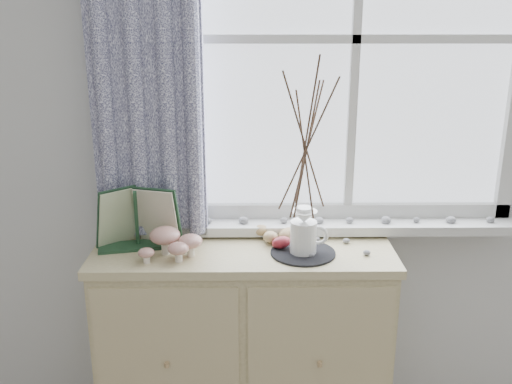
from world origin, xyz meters
TOP-DOWN VIEW (x-y plane):
  - room_shell at (0.01, 0.13)m, footprint 4.04×4.04m
  - sideboard at (-0.15, 1.75)m, footprint 1.20×0.45m
  - botanical_book at (-0.57, 1.74)m, footprint 0.39×0.20m
  - toadstool_cluster at (-0.42, 1.67)m, footprint 0.24×0.17m
  - wooden_eggs at (-0.02, 1.80)m, footprint 0.17×0.18m
  - songbird_figurine at (0.10, 1.85)m, footprint 0.13×0.07m
  - crocheted_doily at (0.08, 1.69)m, footprint 0.25×0.25m
  - twig_pitcher at (0.08, 1.69)m, footprint 0.31×0.31m
  - sideboard_pebbles at (0.18, 1.76)m, footprint 0.33×0.23m

SIDE VIEW (x-z plane):
  - sideboard at x=-0.15m, z-range 0.00..0.85m
  - crocheted_doily at x=0.08m, z-range 0.85..0.86m
  - sideboard_pebbles at x=0.18m, z-range 0.85..0.87m
  - wooden_eggs at x=-0.02m, z-range 0.84..0.92m
  - songbird_figurine at x=0.10m, z-range 0.85..0.91m
  - toadstool_cluster at x=-0.42m, z-range 0.86..0.97m
  - botanical_book at x=-0.57m, z-range 0.85..1.11m
  - twig_pitcher at x=0.08m, z-range 0.91..1.69m
  - room_shell at x=0.01m, z-range 0.35..2.97m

